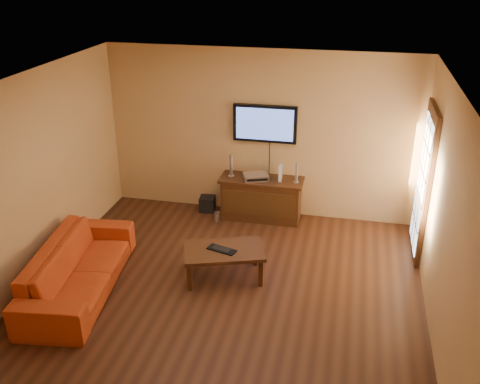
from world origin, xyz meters
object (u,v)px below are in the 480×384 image
(coffee_table, at_px, (224,253))
(speaker_right, at_px, (296,174))
(subwoofer, at_px, (207,204))
(keyboard, at_px, (222,249))
(bottle, at_px, (217,217))
(sofa, at_px, (77,261))
(av_receiver, at_px, (256,177))
(game_console, at_px, (281,173))
(speaker_left, at_px, (231,166))
(media_console, at_px, (261,198))
(television, at_px, (265,124))

(coffee_table, xyz_separation_m, speaker_right, (0.73, 1.81, 0.47))
(subwoofer, relative_size, keyboard, 0.60)
(bottle, height_order, keyboard, keyboard)
(sofa, bearing_deg, av_receiver, -43.97)
(coffee_table, relative_size, game_console, 4.88)
(game_console, xyz_separation_m, bottle, (-0.96, -0.37, -0.71))
(sofa, relative_size, subwoofer, 8.99)
(speaker_left, xyz_separation_m, speaker_right, (1.06, -0.03, -0.02))
(media_console, distance_m, subwoofer, 0.96)
(speaker_left, relative_size, av_receiver, 0.94)
(speaker_right, bearing_deg, subwoofer, 176.75)
(sofa, height_order, av_receiver, sofa)
(coffee_table, distance_m, game_console, 1.96)
(coffee_table, xyz_separation_m, av_receiver, (0.08, 1.80, 0.36))
(media_console, bearing_deg, bottle, -152.10)
(television, relative_size, game_console, 4.13)
(coffee_table, height_order, game_console, game_console)
(television, distance_m, keyboard, 2.36)
(speaker_left, height_order, keyboard, speaker_left)
(game_console, distance_m, keyboard, 1.98)
(media_console, bearing_deg, speaker_left, 178.61)
(television, distance_m, coffee_table, 2.36)
(coffee_table, bearing_deg, sofa, -158.68)
(media_console, relative_size, game_console, 5.45)
(sofa, height_order, speaker_left, speaker_left)
(bottle, bearing_deg, sofa, -120.22)
(television, relative_size, av_receiver, 2.60)
(bottle, bearing_deg, keyboard, -72.80)
(sofa, height_order, bottle, sofa)
(subwoofer, xyz_separation_m, bottle, (0.28, -0.42, -0.02))
(speaker_left, xyz_separation_m, subwoofer, (-0.43, 0.06, -0.74))
(media_console, bearing_deg, keyboard, -95.86)
(speaker_left, relative_size, keyboard, 0.88)
(speaker_left, bearing_deg, keyboard, -80.56)
(sofa, xyz_separation_m, speaker_left, (1.42, 2.52, 0.43))
(game_console, bearing_deg, media_console, -177.83)
(subwoofer, xyz_separation_m, keyboard, (0.74, -1.93, 0.32))
(bottle, relative_size, keyboard, 0.54)
(sofa, bearing_deg, media_console, -44.94)
(speaker_left, bearing_deg, bottle, -113.46)
(game_console, bearing_deg, sofa, -132.90)
(bottle, bearing_deg, media_console, 27.90)
(coffee_table, xyz_separation_m, keyboard, (-0.02, -0.03, 0.07))
(media_console, distance_m, television, 1.22)
(television, xyz_separation_m, speaker_left, (-0.50, -0.20, -0.69))
(coffee_table, height_order, speaker_right, speaker_right)
(speaker_left, height_order, bottle, speaker_left)
(television, xyz_separation_m, bottle, (-0.66, -0.56, -1.44))
(media_console, relative_size, bottle, 5.91)
(coffee_table, xyz_separation_m, sofa, (-1.75, -0.68, 0.06))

